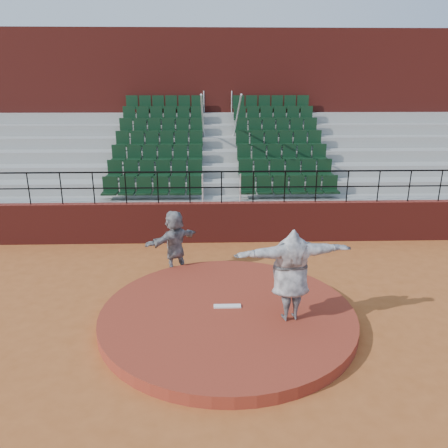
{
  "coord_description": "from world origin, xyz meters",
  "views": [
    {
      "loc": [
        -0.34,
        -8.4,
        4.95
      ],
      "look_at": [
        0.0,
        2.5,
        1.4
      ],
      "focal_mm": 35.0,
      "sensor_mm": 36.0,
      "label": 1
    }
  ],
  "objects": [
    {
      "name": "ground",
      "position": [
        0.0,
        0.0,
        0.0
      ],
      "size": [
        90.0,
        90.0,
        0.0
      ],
      "primitive_type": "plane",
      "color": "#AA5726",
      "rests_on": "ground"
    },
    {
      "name": "pitchers_mound",
      "position": [
        0.0,
        0.0,
        0.12
      ],
      "size": [
        5.5,
        5.5,
        0.25
      ],
      "primitive_type": "cylinder",
      "color": "maroon",
      "rests_on": "ground"
    },
    {
      "name": "pitching_rubber",
      "position": [
        0.0,
        0.15,
        0.27
      ],
      "size": [
        0.6,
        0.15,
        0.03
      ],
      "primitive_type": "cube",
      "color": "white",
      "rests_on": "pitchers_mound"
    },
    {
      "name": "boundary_wall",
      "position": [
        0.0,
        5.0,
        0.65
      ],
      "size": [
        24.0,
        0.3,
        1.3
      ],
      "primitive_type": "cube",
      "color": "maroon",
      "rests_on": "ground"
    },
    {
      "name": "wall_railing",
      "position": [
        0.0,
        5.0,
        2.03
      ],
      "size": [
        24.04,
        0.05,
        1.03
      ],
      "color": "black",
      "rests_on": "boundary_wall"
    },
    {
      "name": "seating_deck",
      "position": [
        0.0,
        8.65,
        1.44
      ],
      "size": [
        24.0,
        5.97,
        4.63
      ],
      "color": "#969691",
      "rests_on": "ground"
    },
    {
      "name": "press_box_facade",
      "position": [
        0.0,
        12.6,
        3.55
      ],
      "size": [
        24.0,
        3.0,
        7.1
      ],
      "primitive_type": "cube",
      "color": "maroon",
      "rests_on": "ground"
    },
    {
      "name": "pitcher",
      "position": [
        1.27,
        -0.35,
        1.23
      ],
      "size": [
        2.48,
        1.0,
        1.96
      ],
      "primitive_type": "imported",
      "rotation": [
        0.0,
        0.0,
        3.29
      ],
      "color": "black",
      "rests_on": "pitchers_mound"
    },
    {
      "name": "fielder",
      "position": [
        -1.32,
        2.55,
        0.88
      ],
      "size": [
        1.57,
        1.47,
        1.76
      ],
      "primitive_type": "imported",
      "rotation": [
        0.0,
        0.0,
        3.86
      ],
      "color": "black",
      "rests_on": "ground"
    }
  ]
}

